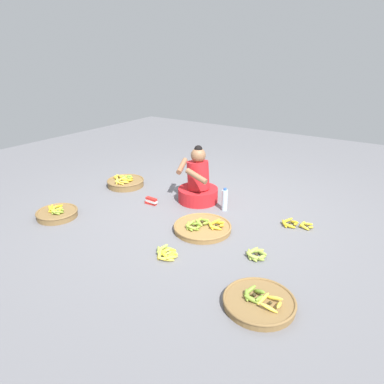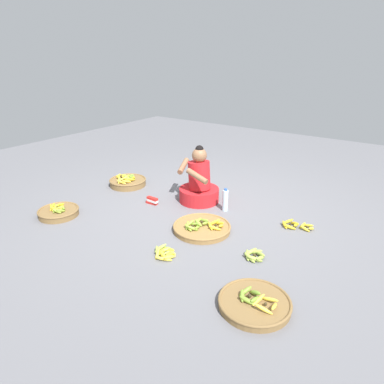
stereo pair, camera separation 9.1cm
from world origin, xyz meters
TOP-DOWN VIEW (x-y plane):
  - ground_plane at (0.00, 0.00)m, footprint 10.00×10.00m
  - vendor_woman_front at (-0.24, 0.30)m, footprint 0.62×0.52m
  - banana_basket_back_right at (-1.37, -1.04)m, footprint 0.48×0.48m
  - banana_basket_back_center at (0.24, -0.36)m, footprint 0.64×0.64m
  - banana_basket_mid_left at (1.26, -1.15)m, footprint 0.57×0.57m
  - banana_basket_back_left at (-1.42, 0.17)m, footprint 0.54×0.54m
  - loose_bananas_front_right at (1.07, 0.31)m, footprint 0.36×0.23m
  - loose_bananas_front_left at (0.96, -0.53)m, footprint 0.22×0.22m
  - loose_bananas_near_bicycle at (0.22, -0.98)m, footprint 0.27×0.25m
  - water_bottle at (0.19, 0.24)m, footprint 0.07×0.07m
  - packet_carton_stack at (-0.68, -0.13)m, footprint 0.18×0.06m

SIDE VIEW (x-z plane):
  - ground_plane at x=0.00m, z-range 0.00..0.00m
  - loose_bananas_front_right at x=1.07m, z-range -0.02..0.07m
  - loose_bananas_near_bicycle at x=0.22m, z-range -0.02..0.08m
  - loose_bananas_front_left at x=0.96m, z-range -0.01..0.07m
  - banana_basket_back_center at x=0.24m, z-range -0.03..0.10m
  - banana_basket_mid_left at x=1.26m, z-range -0.03..0.10m
  - packet_carton_stack at x=-0.68m, z-range 0.00..0.09m
  - banana_basket_back_right at x=-1.37m, z-range -0.02..0.12m
  - banana_basket_back_left at x=-1.42m, z-range -0.02..0.14m
  - water_bottle at x=0.19m, z-range -0.01..0.28m
  - vendor_woman_front at x=-0.24m, z-range -0.14..0.62m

